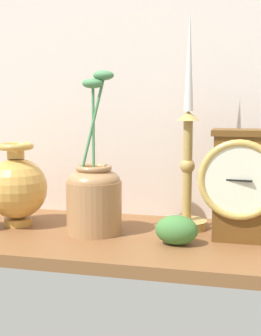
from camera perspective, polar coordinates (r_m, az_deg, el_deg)
name	(u,v)px	position (r cm, az deg, el deg)	size (l,w,h in cm)	color
ground_plane	(132,240)	(97.63, 0.18, -8.88)	(100.00, 36.00, 2.40)	brown
back_wall	(150,80)	(111.65, 2.43, 10.74)	(120.00, 2.00, 65.00)	silver
mantel_clock	(239,183)	(93.62, 13.16, -1.85)	(15.56, 9.17, 22.03)	brown
candlestick_tall_left	(188,159)	(100.18, 7.03, 1.14)	(8.85, 8.85, 46.69)	tan
brass_vase_bulbous	(17,187)	(106.07, -13.78, -2.30)	(13.49, 13.49, 18.42)	gold
brass_vase_jar	(94,195)	(97.29, -4.54, -3.36)	(11.63, 11.63, 33.70)	#A97A4F
ivy_sprig	(177,230)	(90.61, 5.67, -7.58)	(8.29, 5.81, 5.71)	#417A39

